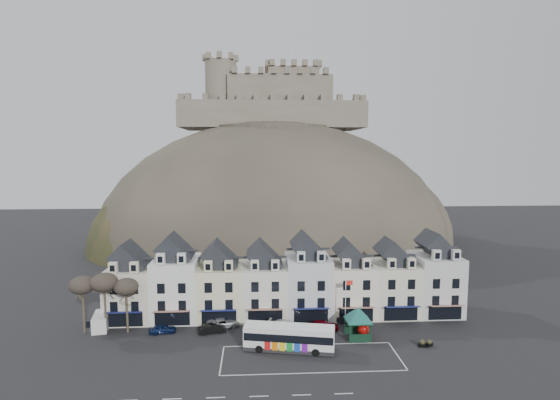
% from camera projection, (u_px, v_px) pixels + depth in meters
% --- Properties ---
extents(ground, '(300.00, 300.00, 0.00)m').
position_uv_depth(ground, '(296.00, 363.00, 52.88)').
color(ground, black).
rests_on(ground, ground).
extents(coach_bay_markings, '(22.00, 7.50, 0.01)m').
position_uv_depth(coach_bay_markings, '(311.00, 358.00, 54.23)').
color(coach_bay_markings, silver).
rests_on(coach_bay_markings, ground).
extents(townhouse_terrace, '(54.40, 9.35, 11.80)m').
position_uv_depth(townhouse_terrace, '(287.00, 282.00, 68.16)').
color(townhouse_terrace, beige).
rests_on(townhouse_terrace, ground).
extents(castle_hill, '(100.00, 76.00, 68.00)m').
position_uv_depth(castle_hill, '(277.00, 244.00, 121.37)').
color(castle_hill, '#37332A').
rests_on(castle_hill, ground).
extents(castle, '(50.20, 22.20, 22.00)m').
position_uv_depth(castle, '(273.00, 100.00, 123.88)').
color(castle, '#645D4C').
rests_on(castle, ground).
extents(tree_left_far, '(3.61, 3.61, 8.24)m').
position_uv_depth(tree_left_far, '(82.00, 286.00, 60.93)').
color(tree_left_far, '#322C20').
rests_on(tree_left_far, ground).
extents(tree_left_mid, '(3.78, 3.78, 8.64)m').
position_uv_depth(tree_left_mid, '(104.00, 283.00, 61.06)').
color(tree_left_mid, '#322C20').
rests_on(tree_left_mid, ground).
extents(tree_left_near, '(3.43, 3.43, 7.84)m').
position_uv_depth(tree_left_near, '(126.00, 287.00, 61.30)').
color(tree_left_near, '#322C20').
rests_on(tree_left_near, ground).
extents(bus, '(11.90, 4.87, 3.27)m').
position_uv_depth(bus, '(289.00, 337.00, 56.15)').
color(bus, '#262628').
rests_on(bus, ground).
extents(bus_shelter, '(6.86, 6.86, 4.35)m').
position_uv_depth(bus_shelter, '(358.00, 314.00, 59.67)').
color(bus_shelter, black).
rests_on(bus_shelter, ground).
extents(red_buoy, '(1.75, 1.75, 1.96)m').
position_uv_depth(red_buoy, '(363.00, 330.00, 60.14)').
color(red_buoy, black).
rests_on(red_buoy, ground).
extents(flagpole, '(1.08, 0.25, 7.52)m').
position_uv_depth(flagpole, '(346.00, 301.00, 62.21)').
color(flagpole, silver).
rests_on(flagpole, ground).
extents(white_van, '(2.89, 4.99, 2.14)m').
position_uv_depth(white_van, '(101.00, 321.00, 63.16)').
color(white_van, silver).
rests_on(white_van, ground).
extents(planter_west, '(1.08, 0.71, 1.01)m').
position_uv_depth(planter_west, '(422.00, 343.00, 57.25)').
color(planter_west, black).
rests_on(planter_west, ground).
extents(planter_east, '(1.03, 0.80, 0.92)m').
position_uv_depth(planter_east, '(429.00, 343.00, 57.41)').
color(planter_east, black).
rests_on(planter_east, ground).
extents(car_navy, '(3.91, 2.12, 1.26)m').
position_uv_depth(car_navy, '(163.00, 329.00, 61.54)').
color(car_navy, '#0D1A42').
rests_on(car_navy, ground).
extents(car_black, '(4.10, 2.22, 1.28)m').
position_uv_depth(car_black, '(212.00, 329.00, 61.63)').
color(car_black, black).
rests_on(car_black, ground).
extents(car_silver, '(5.12, 3.33, 1.33)m').
position_uv_depth(car_silver, '(223.00, 323.00, 63.69)').
color(car_silver, '#B0B1B8').
rests_on(car_silver, ground).
extents(car_white, '(5.72, 3.35, 1.56)m').
position_uv_depth(car_white, '(287.00, 326.00, 62.20)').
color(car_white, white).
rests_on(car_white, ground).
extents(car_maroon, '(4.48, 1.85, 1.52)m').
position_uv_depth(car_maroon, '(323.00, 325.00, 62.49)').
color(car_maroon, '#5C050E').
rests_on(car_maroon, ground).
extents(car_charcoal, '(3.92, 2.17, 1.22)m').
position_uv_depth(car_charcoal, '(349.00, 319.00, 65.23)').
color(car_charcoal, black).
rests_on(car_charcoal, ground).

